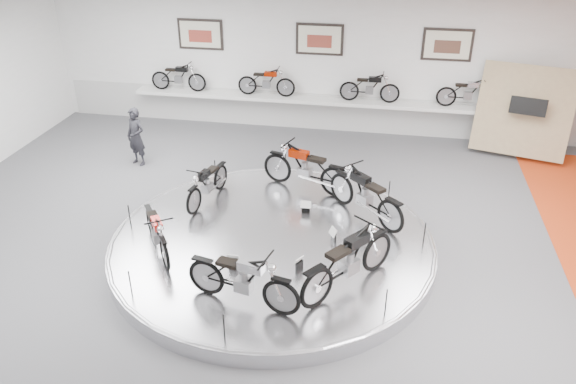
% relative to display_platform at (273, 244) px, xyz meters
% --- Properties ---
extents(floor, '(16.00, 16.00, 0.00)m').
position_rel_display_platform_xyz_m(floor, '(0.00, -0.30, -0.15)').
color(floor, '#545457').
rests_on(floor, ground).
extents(ceiling, '(16.00, 16.00, 0.00)m').
position_rel_display_platform_xyz_m(ceiling, '(0.00, -0.30, 3.85)').
color(ceiling, white).
rests_on(ceiling, wall_back).
extents(wall_back, '(16.00, 0.00, 16.00)m').
position_rel_display_platform_xyz_m(wall_back, '(0.00, 6.70, 1.85)').
color(wall_back, white).
rests_on(wall_back, floor).
extents(dado_band, '(15.68, 0.04, 1.10)m').
position_rel_display_platform_xyz_m(dado_band, '(0.00, 6.68, 0.40)').
color(dado_band, '#BCBCBA').
rests_on(dado_band, floor).
extents(display_platform, '(6.40, 6.40, 0.30)m').
position_rel_display_platform_xyz_m(display_platform, '(0.00, 0.00, 0.00)').
color(display_platform, silver).
rests_on(display_platform, floor).
extents(platform_rim, '(6.40, 6.40, 0.10)m').
position_rel_display_platform_xyz_m(platform_rim, '(0.00, 0.00, 0.12)').
color(platform_rim, '#B2B2BA').
rests_on(platform_rim, display_platform).
extents(shelf, '(11.00, 0.55, 0.10)m').
position_rel_display_platform_xyz_m(shelf, '(0.00, 6.40, 0.85)').
color(shelf, silver).
rests_on(shelf, wall_back).
extents(poster_left, '(1.35, 0.06, 0.88)m').
position_rel_display_platform_xyz_m(poster_left, '(-3.50, 6.66, 2.55)').
color(poster_left, beige).
rests_on(poster_left, wall_back).
extents(poster_center, '(1.35, 0.06, 0.88)m').
position_rel_display_platform_xyz_m(poster_center, '(0.00, 6.66, 2.55)').
color(poster_center, beige).
rests_on(poster_center, wall_back).
extents(poster_right, '(1.35, 0.06, 0.88)m').
position_rel_display_platform_xyz_m(poster_right, '(3.50, 6.66, 2.55)').
color(poster_right, beige).
rests_on(poster_right, wall_back).
extents(display_panel, '(2.56, 1.52, 2.30)m').
position_rel_display_platform_xyz_m(display_panel, '(5.60, 5.80, 1.10)').
color(display_panel, tan).
rests_on(display_panel, floor).
extents(shelf_bike_a, '(1.22, 0.43, 0.73)m').
position_rel_display_platform_xyz_m(shelf_bike_a, '(-4.20, 6.40, 1.27)').
color(shelf_bike_a, black).
rests_on(shelf_bike_a, shelf).
extents(shelf_bike_b, '(1.22, 0.43, 0.73)m').
position_rel_display_platform_xyz_m(shelf_bike_b, '(-1.50, 6.40, 1.27)').
color(shelf_bike_b, '#7D1400').
rests_on(shelf_bike_b, shelf).
extents(shelf_bike_c, '(1.22, 0.43, 0.73)m').
position_rel_display_platform_xyz_m(shelf_bike_c, '(1.50, 6.40, 1.27)').
color(shelf_bike_c, black).
rests_on(shelf_bike_c, shelf).
extents(shelf_bike_d, '(1.22, 0.43, 0.73)m').
position_rel_display_platform_xyz_m(shelf_bike_d, '(4.20, 6.40, 1.27)').
color(shelf_bike_d, '#A2A1A6').
rests_on(shelf_bike_d, shelf).
extents(bike_a, '(1.79, 1.72, 1.08)m').
position_rel_display_platform_xyz_m(bike_a, '(1.74, 1.16, 0.69)').
color(bike_a, black).
rests_on(bike_a, display_platform).
extents(bike_b, '(1.96, 1.21, 1.09)m').
position_rel_display_platform_xyz_m(bike_b, '(0.32, 2.19, 0.69)').
color(bike_b, '#7D1400').
rests_on(bike_b, display_platform).
extents(bike_c, '(0.82, 1.60, 0.89)m').
position_rel_display_platform_xyz_m(bike_c, '(-1.71, 1.25, 0.60)').
color(bike_c, black).
rests_on(bike_c, display_platform).
extents(bike_d, '(1.30, 1.55, 0.89)m').
position_rel_display_platform_xyz_m(bike_d, '(-2.04, -0.83, 0.60)').
color(bike_d, '#BB130D').
rests_on(bike_d, display_platform).
extents(bike_e, '(1.83, 0.98, 1.02)m').
position_rel_display_platform_xyz_m(bike_e, '(-0.07, -2.04, 0.66)').
color(bike_e, '#A2A1A6').
rests_on(bike_e, display_platform).
extents(bike_f, '(1.70, 1.94, 1.13)m').
position_rel_display_platform_xyz_m(bike_f, '(1.60, -1.28, 0.71)').
color(bike_f, black).
rests_on(bike_f, display_platform).
extents(visitor, '(0.66, 0.55, 1.53)m').
position_rel_display_platform_xyz_m(visitor, '(-4.31, 3.38, 0.62)').
color(visitor, black).
rests_on(visitor, floor).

